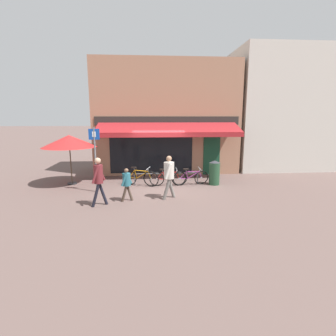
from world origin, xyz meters
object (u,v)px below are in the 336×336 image
(pedestrian_adult, at_px, (169,173))
(cafe_parasol, at_px, (69,141))
(pedestrian_child, at_px, (127,181))
(pedestrian_second_adult, at_px, (98,176))
(bicycle_purple, at_px, (191,178))
(parking_sign, at_px, (95,153))
(bicycle_orange, at_px, (140,177))
(bicycle_red, at_px, (168,178))
(litter_bin, at_px, (214,173))

(pedestrian_adult, height_order, cafe_parasol, cafe_parasol)
(pedestrian_child, relative_size, pedestrian_second_adult, 0.72)
(bicycle_purple, height_order, pedestrian_adult, pedestrian_adult)
(parking_sign, bearing_deg, bicycle_orange, 25.30)
(cafe_parasol, bearing_deg, bicycle_red, -8.63)
(bicycle_orange, xyz_separation_m, bicycle_purple, (2.34, -0.05, -0.03))
(bicycle_red, bearing_deg, pedestrian_child, -131.44)
(bicycle_red, height_order, litter_bin, litter_bin)
(pedestrian_second_adult, bearing_deg, litter_bin, -159.89)
(pedestrian_adult, xyz_separation_m, litter_bin, (2.28, 1.96, -0.45))
(bicycle_red, distance_m, pedestrian_adult, 1.99)
(bicycle_orange, relative_size, pedestrian_second_adult, 0.99)
(pedestrian_child, xyz_separation_m, litter_bin, (3.88, 2.16, -0.19))
(bicycle_purple, bearing_deg, cafe_parasol, 165.87)
(bicycle_purple, distance_m, pedestrian_adult, 2.34)
(pedestrian_adult, relative_size, litter_bin, 1.49)
(bicycle_purple, xyz_separation_m, pedestrian_second_adult, (-3.69, -2.59, 0.71))
(bicycle_red, bearing_deg, pedestrian_second_adult, -138.26)
(parking_sign, distance_m, cafe_parasol, 2.05)
(pedestrian_child, relative_size, parking_sign, 0.47)
(litter_bin, xyz_separation_m, cafe_parasol, (-6.67, 0.59, 1.45))
(bicycle_orange, bearing_deg, bicycle_purple, 20.68)
(pedestrian_adult, relative_size, parking_sign, 0.63)
(bicycle_orange, relative_size, bicycle_purple, 1.01)
(bicycle_orange, height_order, parking_sign, parking_sign)
(bicycle_red, relative_size, cafe_parasol, 0.68)
(pedestrian_second_adult, bearing_deg, bicycle_orange, -125.61)
(pedestrian_child, xyz_separation_m, pedestrian_second_adult, (-0.93, -0.46, 0.32))
(bicycle_purple, height_order, pedestrian_second_adult, pedestrian_second_adult)
(bicycle_red, bearing_deg, litter_bin, 0.16)
(bicycle_orange, height_order, cafe_parasol, cafe_parasol)
(bicycle_red, bearing_deg, bicycle_purple, 0.61)
(pedestrian_second_adult, height_order, litter_bin, pedestrian_second_adult)
(pedestrian_adult, xyz_separation_m, parking_sign, (-2.97, 1.14, 0.63))
(pedestrian_adult, distance_m, cafe_parasol, 5.18)
(pedestrian_adult, distance_m, pedestrian_second_adult, 2.62)
(bicycle_purple, distance_m, parking_sign, 4.40)
(bicycle_purple, bearing_deg, bicycle_red, 175.16)
(parking_sign, bearing_deg, pedestrian_second_adult, -76.33)
(bicycle_orange, xyz_separation_m, pedestrian_second_adult, (-1.35, -2.64, 0.68))
(bicycle_purple, relative_size, litter_bin, 1.50)
(pedestrian_adult, distance_m, parking_sign, 3.24)
(bicycle_orange, relative_size, cafe_parasol, 0.70)
(pedestrian_child, distance_m, parking_sign, 2.11)
(bicycle_purple, height_order, cafe_parasol, cafe_parasol)
(litter_bin, height_order, cafe_parasol, cafe_parasol)
(pedestrian_second_adult, relative_size, cafe_parasol, 0.71)
(bicycle_red, xyz_separation_m, pedestrian_child, (-1.69, -2.07, 0.39))
(litter_bin, xyz_separation_m, parking_sign, (-5.25, -0.83, 1.07))
(bicycle_purple, xyz_separation_m, pedestrian_adult, (-1.16, -1.93, 0.65))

